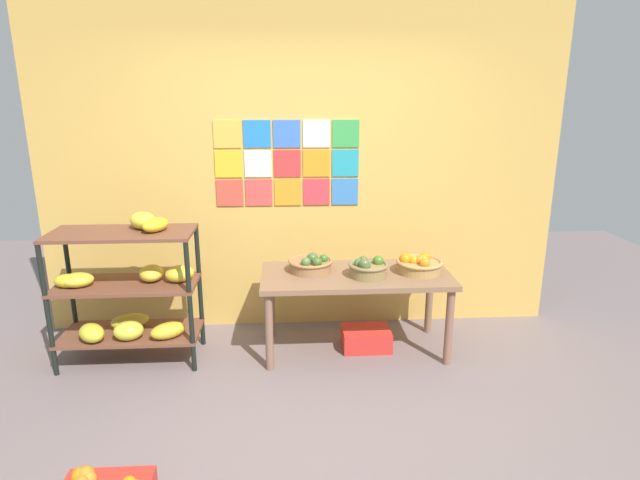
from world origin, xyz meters
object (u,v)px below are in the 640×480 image
(display_table, at_px, (356,283))
(produce_crate_under_table, at_px, (366,338))
(fruit_basket_right, at_px, (368,268))
(banana_shelf_unit, at_px, (130,288))
(fruit_basket_centre, at_px, (419,264))
(fruit_basket_back_right, at_px, (311,264))

(display_table, height_order, produce_crate_under_table, display_table)
(produce_crate_under_table, bearing_deg, fruit_basket_right, -99.02)
(banana_shelf_unit, height_order, display_table, banana_shelf_unit)
(fruit_basket_centre, height_order, fruit_basket_right, fruit_basket_right)
(fruit_basket_centre, xyz_separation_m, fruit_basket_right, (-0.41, -0.07, 0.00))
(fruit_basket_centre, height_order, produce_crate_under_table, fruit_basket_centre)
(produce_crate_under_table, bearing_deg, fruit_basket_back_right, 173.81)
(fruit_basket_back_right, xyz_separation_m, fruit_basket_centre, (0.84, -0.07, 0.00))
(display_table, distance_m, fruit_basket_back_right, 0.38)
(fruit_basket_centre, relative_size, produce_crate_under_table, 0.94)
(banana_shelf_unit, relative_size, fruit_basket_back_right, 3.30)
(display_table, xyz_separation_m, fruit_basket_back_right, (-0.35, 0.07, 0.14))
(fruit_basket_centre, relative_size, fruit_basket_right, 1.19)
(fruit_basket_right, bearing_deg, display_table, 136.34)
(display_table, bearing_deg, fruit_basket_right, -43.66)
(banana_shelf_unit, bearing_deg, display_table, 2.20)
(fruit_basket_back_right, bearing_deg, display_table, -11.51)
(banana_shelf_unit, distance_m, display_table, 1.71)
(banana_shelf_unit, bearing_deg, fruit_basket_back_right, 5.69)
(fruit_basket_back_right, bearing_deg, produce_crate_under_table, -6.19)
(display_table, xyz_separation_m, fruit_basket_right, (0.08, -0.08, 0.15))
(banana_shelf_unit, xyz_separation_m, fruit_basket_back_right, (1.37, 0.14, 0.11))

